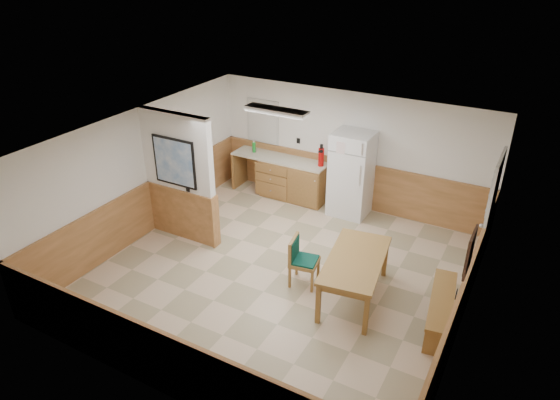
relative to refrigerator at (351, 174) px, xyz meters
The scene contains 20 objects.
ground 2.79m from the refrigerator, 94.49° to the right, with size 6.00×6.00×0.00m, color beige.
ceiling 3.09m from the refrigerator, 94.49° to the right, with size 6.00×6.00×0.02m, color silver.
back_wall 0.55m from the refrigerator, 119.15° to the left, with size 6.00×0.02×2.50m, color white.
right_wall 3.85m from the refrigerator, 43.27° to the right, with size 0.02×6.00×2.50m, color white.
left_wall 4.16m from the refrigerator, 140.64° to the right, with size 0.02×6.00×2.50m, color white.
wainscot_back 0.57m from the refrigerator, 120.53° to the left, with size 6.00×0.04×1.00m, color tan.
wainscot_right 3.84m from the refrigerator, 43.48° to the right, with size 0.04×6.00×1.00m, color tan.
wainscot_left 4.15m from the refrigerator, 140.47° to the right, with size 0.04×6.00×1.00m, color tan.
partition_wall 3.48m from the refrigerator, 135.25° to the right, with size 1.50×0.20×2.50m.
kitchen_counter 1.48m from the refrigerator, behind, with size 2.20×0.61×1.00m.
exterior_door 2.86m from the refrigerator, 14.82° to the right, with size 0.07×1.02×2.15m.
kitchen_window 2.42m from the refrigerator, behind, with size 0.80×0.04×1.00m.
wall_painting 4.08m from the refrigerator, 46.71° to the right, with size 0.04×0.50×0.60m.
fluorescent_fixture 2.28m from the refrigerator, 127.12° to the right, with size 1.20×0.30×0.09m.
refrigerator is the anchor object (origin of this frame).
dining_table 2.88m from the refrigerator, 66.76° to the right, with size 1.07×1.78×0.75m.
dining_bench 3.63m from the refrigerator, 45.96° to the right, with size 0.54×1.56×0.45m.
dining_chair 2.73m from the refrigerator, 86.12° to the right, with size 0.68×0.51×0.85m.
fire_extinguisher 0.76m from the refrigerator, behind, with size 0.16×0.16×0.48m.
soap_bottle 2.38m from the refrigerator, behind, with size 0.07×0.07×0.23m, color #198A28.
Camera 1 is at (3.43, -6.24, 5.12)m, focal length 32.00 mm.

